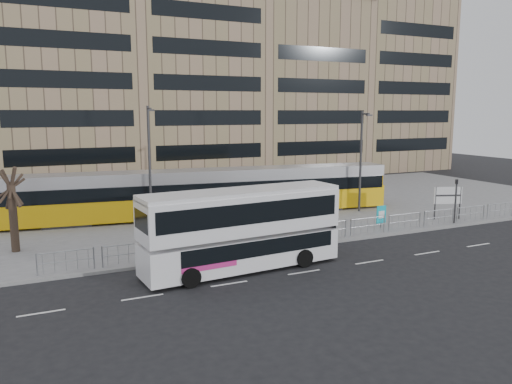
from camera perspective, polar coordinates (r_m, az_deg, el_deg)
name	(u,v)px	position (r m, az deg, el deg)	size (l,w,h in m)	color
ground	(299,248)	(29.39, 4.92, -6.37)	(120.00, 120.00, 0.00)	black
plaza	(224,210)	(39.93, -3.68, -2.08)	(64.00, 24.00, 0.15)	slate
kerb	(298,246)	(29.41, 4.87, -6.21)	(64.00, 0.25, 0.17)	gray
building_row	(166,68)	(61.05, -10.27, 13.80)	(70.40, 18.40, 31.20)	brown
pedestrian_barrier	(324,226)	(30.57, 7.74, -3.91)	(32.07, 0.07, 1.10)	#93969B
road_markings	(354,264)	(26.70, 11.13, -8.11)	(62.00, 0.12, 0.01)	white
double_decker_bus	(242,227)	(24.82, -1.58, -4.01)	(10.32, 3.16, 4.07)	silver
tram	(202,193)	(37.30, -6.23, -0.09)	(29.52, 6.39, 3.47)	#EAB20C
station_sign	(448,197)	(38.47, 21.08, -0.52)	(1.95, 0.80, 2.36)	#2D2D30
ad_panel	(381,215)	(34.50, 14.12, -2.55)	(0.79, 0.12, 1.48)	#2D2D30
pedestrian	(264,223)	(31.21, 0.92, -3.58)	(0.60, 0.39, 1.64)	black
traffic_light_west	(209,216)	(27.86, -5.41, -2.75)	(0.17, 0.21, 3.10)	#2D2D30
traffic_light_east	(456,195)	(37.21, 21.88, -0.35)	(0.22, 0.24, 3.10)	#2D2D30
lamp_post_west	(150,161)	(34.56, -12.06, 3.52)	(0.45, 1.04, 8.10)	#2D2D30
lamp_post_east	(361,157)	(39.24, 11.94, 3.91)	(0.45, 1.04, 7.74)	#2D2D30
bare_tree	(9,164)	(30.21, -26.38, 2.84)	(3.84, 3.84, 6.65)	black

